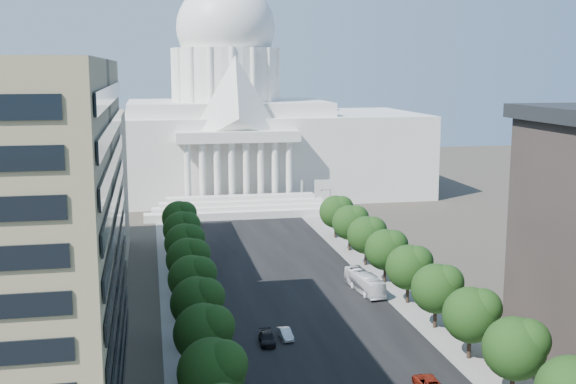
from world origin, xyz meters
TOP-DOWN VIEW (x-y plane):
  - road_asphalt at (0.00, 90.00)m, footprint 30.00×260.00m
  - sidewalk_left at (-19.00, 90.00)m, footprint 8.00×260.00m
  - sidewalk_right at (19.00, 90.00)m, footprint 8.00×260.00m
  - capitol at (0.00, 184.89)m, footprint 120.00×56.00m
  - office_block_left_far at (-48.00, 100.00)m, footprint 38.00×52.00m
  - tree_l_c at (-17.66, 35.81)m, footprint 7.79×7.60m
  - tree_l_d at (-17.66, 47.81)m, footprint 7.79×7.60m
  - tree_l_e at (-17.66, 59.81)m, footprint 7.79×7.60m
  - tree_l_f at (-17.66, 71.81)m, footprint 7.79×7.60m
  - tree_l_g at (-17.66, 83.81)m, footprint 7.79×7.60m
  - tree_l_h at (-17.66, 95.81)m, footprint 7.79×7.60m
  - tree_l_i at (-17.66, 107.81)m, footprint 7.79×7.60m
  - tree_l_j at (-17.66, 119.81)m, footprint 7.79×7.60m
  - tree_r_c at (18.34, 35.81)m, footprint 7.79×7.60m
  - tree_r_d at (18.34, 47.81)m, footprint 7.79×7.60m
  - tree_r_e at (18.34, 59.81)m, footprint 7.79×7.60m
  - tree_r_f at (18.34, 71.81)m, footprint 7.79×7.60m
  - tree_r_g at (18.34, 83.81)m, footprint 7.79×7.60m
  - tree_r_h at (18.34, 95.81)m, footprint 7.79×7.60m
  - tree_r_i at (18.34, 107.81)m, footprint 7.79×7.60m
  - tree_r_j at (18.34, 119.81)m, footprint 7.79×7.60m
  - streetlight_b at (19.90, 35.00)m, footprint 2.61×0.44m
  - streetlight_c at (19.90, 60.00)m, footprint 2.61×0.44m
  - streetlight_d at (19.90, 85.00)m, footprint 2.61×0.44m
  - streetlight_e at (19.90, 110.00)m, footprint 2.61×0.44m
  - streetlight_f at (19.90, 135.00)m, footprint 2.61×0.44m
  - car_silver at (-5.24, 59.71)m, footprint 1.88×4.57m
  - car_red at (8.92, 39.86)m, footprint 2.77×5.92m
  - car_dark_b at (-8.22, 58.34)m, footprint 2.33×5.27m
  - city_bus at (12.64, 79.09)m, footprint 4.26×12.62m

SIDE VIEW (x-z plane):
  - road_asphalt at x=0.00m, z-range -0.01..0.01m
  - sidewalk_left at x=-19.00m, z-range -0.01..0.01m
  - sidewalk_right at x=19.00m, z-range -0.01..0.01m
  - car_silver at x=-5.24m, z-range 0.00..1.47m
  - car_dark_b at x=-8.22m, z-range 0.00..1.50m
  - car_red at x=8.92m, z-range 0.00..1.64m
  - city_bus at x=12.64m, z-range 0.00..3.45m
  - streetlight_b at x=19.90m, z-range 1.32..10.32m
  - streetlight_c at x=19.90m, z-range 1.32..10.32m
  - streetlight_d at x=19.90m, z-range 1.32..10.32m
  - streetlight_e at x=19.90m, z-range 1.32..10.32m
  - streetlight_f at x=19.90m, z-range 1.32..10.32m
  - tree_l_c at x=-17.66m, z-range 1.47..11.44m
  - tree_l_d at x=-17.66m, z-range 1.47..11.44m
  - tree_l_e at x=-17.66m, z-range 1.47..11.44m
  - tree_l_f at x=-17.66m, z-range 1.47..11.44m
  - tree_l_g at x=-17.66m, z-range 1.47..11.44m
  - tree_l_h at x=-17.66m, z-range 1.47..11.44m
  - tree_l_i at x=-17.66m, z-range 1.47..11.44m
  - tree_l_j at x=-17.66m, z-range 1.47..11.44m
  - tree_r_c at x=18.34m, z-range 1.47..11.44m
  - tree_r_d at x=18.34m, z-range 1.47..11.44m
  - tree_r_e at x=18.34m, z-range 1.47..11.44m
  - tree_r_f at x=18.34m, z-range 1.47..11.44m
  - tree_r_g at x=18.34m, z-range 1.47..11.44m
  - tree_r_h at x=18.34m, z-range 1.47..11.44m
  - tree_r_i at x=18.34m, z-range 1.47..11.44m
  - tree_r_j at x=18.34m, z-range 1.47..11.44m
  - office_block_left_far at x=-48.00m, z-range 0.00..30.00m
  - capitol at x=0.00m, z-range -16.49..56.51m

